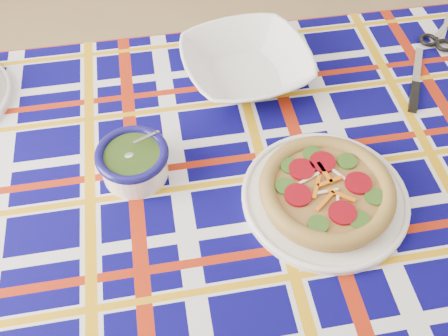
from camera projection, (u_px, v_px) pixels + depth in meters
name	position (u px, v px, depth m)	size (l,w,h in m)	color
floor	(242.00, 218.00, 1.94)	(4.00, 4.00, 0.00)	#98794E
dining_table	(228.00, 227.00, 1.05)	(1.94, 1.42, 0.83)	brown
tablecloth	(228.00, 221.00, 1.03)	(1.80, 1.14, 0.12)	#080454
main_focaccia_plate	(327.00, 190.00, 0.97)	(0.34, 0.34, 0.07)	olive
pesto_bowl	(133.00, 160.00, 1.00)	(0.15, 0.15, 0.09)	#1D340E
serving_bowl	(246.00, 65.00, 1.19)	(0.30, 0.30, 0.07)	white
table_knife	(417.00, 67.00, 1.23)	(0.25, 0.02, 0.01)	silver
kitchen_scissors	(445.00, 26.00, 1.32)	(0.20, 0.10, 0.02)	silver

